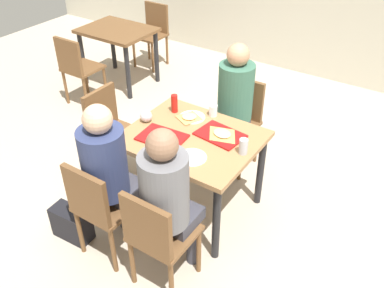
{
  "coord_description": "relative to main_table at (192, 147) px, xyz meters",
  "views": [
    {
      "loc": [
        1.5,
        -2.27,
        2.58
      ],
      "look_at": [
        0.0,
        0.0,
        0.67
      ],
      "focal_mm": 38.96,
      "sensor_mm": 36.0,
      "label": 1
    }
  ],
  "objects": [
    {
      "name": "tray_red_far",
      "position": [
        0.18,
        0.13,
        0.11
      ],
      "size": [
        0.39,
        0.3,
        0.02
      ],
      "primitive_type": "cube",
      "rotation": [
        0.0,
        0.0,
        -0.12
      ],
      "color": "#B21414",
      "rests_on": "main_table"
    },
    {
      "name": "chair_near_left",
      "position": [
        -0.26,
        -0.81,
        -0.13
      ],
      "size": [
        0.4,
        0.4,
        0.87
      ],
      "color": "brown",
      "rests_on": "ground_plane"
    },
    {
      "name": "background_chair_near",
      "position": [
        -2.15,
        0.78,
        -0.13
      ],
      "size": [
        0.4,
        0.4,
        0.87
      ],
      "color": "brown",
      "rests_on": "ground_plane"
    },
    {
      "name": "soda_can",
      "position": [
        0.44,
        0.02,
        0.16
      ],
      "size": [
        0.07,
        0.07,
        0.12
      ],
      "primitive_type": "cylinder",
      "color": "#B7BCC6",
      "rests_on": "main_table"
    },
    {
      "name": "plastic_cup_b",
      "position": [
        0.03,
        -0.37,
        0.15
      ],
      "size": [
        0.07,
        0.07,
        0.1
      ],
      "primitive_type": "cylinder",
      "color": "white",
      "rests_on": "main_table"
    },
    {
      "name": "chair_far_side",
      "position": [
        0.0,
        0.81,
        -0.13
      ],
      "size": [
        0.4,
        0.4,
        0.87
      ],
      "color": "brown",
      "rests_on": "ground_plane"
    },
    {
      "name": "paper_plate_near_edge",
      "position": [
        0.16,
        -0.24,
        0.11
      ],
      "size": [
        0.22,
        0.22,
        0.01
      ],
      "primitive_type": "cylinder",
      "color": "white",
      "rests_on": "main_table"
    },
    {
      "name": "condiment_bottle",
      "position": [
        -0.34,
        0.24,
        0.18
      ],
      "size": [
        0.06,
        0.06,
        0.16
      ],
      "primitive_type": "cylinder",
      "color": "red",
      "rests_on": "main_table"
    },
    {
      "name": "person_in_red",
      "position": [
        -0.26,
        -0.67,
        0.12
      ],
      "size": [
        0.32,
        0.42,
        1.28
      ],
      "color": "#383842",
      "rests_on": "ground_plane"
    },
    {
      "name": "background_table",
      "position": [
        -2.15,
        1.52,
        -0.02
      ],
      "size": [
        0.9,
        0.7,
        0.74
      ],
      "color": "brown",
      "rests_on": "ground_plane"
    },
    {
      "name": "pizza_slice_b",
      "position": [
        0.2,
        0.13,
        0.13
      ],
      "size": [
        0.27,
        0.25,
        0.02
      ],
      "color": "tan",
      "rests_on": "tray_red_far"
    },
    {
      "name": "person_in_brown_jacket",
      "position": [
        0.26,
        -0.67,
        0.12
      ],
      "size": [
        0.32,
        0.42,
        1.28
      ],
      "color": "#383842",
      "rests_on": "ground_plane"
    },
    {
      "name": "foil_bundle",
      "position": [
        -0.44,
        -0.02,
        0.15
      ],
      "size": [
        0.1,
        0.1,
        0.1
      ],
      "primitive_type": "sphere",
      "color": "silver",
      "rests_on": "main_table"
    },
    {
      "name": "ground_plane",
      "position": [
        0.0,
        0.0,
        -0.65
      ],
      "size": [
        10.0,
        10.0,
        0.02
      ],
      "primitive_type": "cube",
      "color": "#B7A893"
    },
    {
      "name": "chair_near_right",
      "position": [
        0.26,
        -0.81,
        -0.13
      ],
      "size": [
        0.4,
        0.4,
        0.87
      ],
      "color": "brown",
      "rests_on": "ground_plane"
    },
    {
      "name": "pizza_slice_c",
      "position": [
        -0.17,
        0.21,
        0.12
      ],
      "size": [
        0.22,
        0.22,
        0.02
      ],
      "color": "tan",
      "rests_on": "paper_plate_center"
    },
    {
      "name": "handbag",
      "position": [
        -0.61,
        -0.83,
        -0.5
      ],
      "size": [
        0.33,
        0.18,
        0.28
      ],
      "primitive_type": "cube",
      "rotation": [
        0.0,
        0.0,
        0.06
      ],
      "color": "black",
      "rests_on": "ground_plane"
    },
    {
      "name": "background_chair_far",
      "position": [
        -2.15,
        2.25,
        -0.13
      ],
      "size": [
        0.4,
        0.4,
        0.87
      ],
      "color": "brown",
      "rests_on": "ground_plane"
    },
    {
      "name": "pizza_slice_a",
      "position": [
        -0.16,
        -0.16,
        0.13
      ],
      "size": [
        0.22,
        0.23,
        0.02
      ],
      "color": "tan",
      "rests_on": "tray_red_near"
    },
    {
      "name": "person_far_side",
      "position": [
        -0.0,
        0.67,
        0.12
      ],
      "size": [
        0.32,
        0.42,
        1.28
      ],
      "color": "#383842",
      "rests_on": "ground_plane"
    },
    {
      "name": "chair_left_end",
      "position": [
        -0.9,
        0.0,
        -0.13
      ],
      "size": [
        0.4,
        0.4,
        0.87
      ],
      "color": "brown",
      "rests_on": "ground_plane"
    },
    {
      "name": "main_table",
      "position": [
        0.0,
        0.0,
        0.0
      ],
      "size": [
        1.04,
        0.86,
        0.74
      ],
      "color": "#9E7247",
      "rests_on": "ground_plane"
    },
    {
      "name": "tray_red_near",
      "position": [
        -0.18,
        -0.15,
        0.11
      ],
      "size": [
        0.38,
        0.29,
        0.02
      ],
      "primitive_type": "cube",
      "rotation": [
        0.0,
        0.0,
        0.07
      ],
      "color": "#B21414",
      "rests_on": "main_table"
    },
    {
      "name": "paper_plate_center",
      "position": [
        -0.16,
        0.24,
        0.11
      ],
      "size": [
        0.22,
        0.22,
        0.01
      ],
      "primitive_type": "cylinder",
      "color": "white",
      "rests_on": "main_table"
    },
    {
      "name": "plastic_cup_a",
      "position": [
        -0.03,
        0.37,
        0.15
      ],
      "size": [
        0.07,
        0.07,
        0.1
      ],
      "primitive_type": "cylinder",
      "color": "white",
      "rests_on": "main_table"
    }
  ]
}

